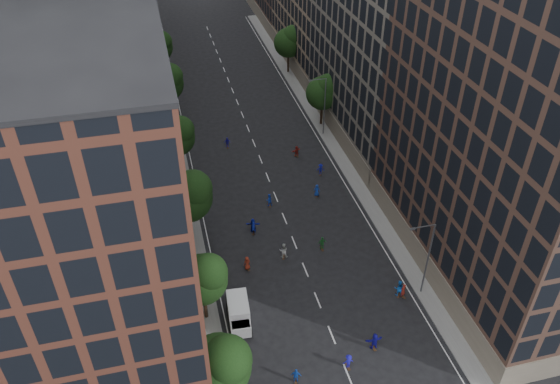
# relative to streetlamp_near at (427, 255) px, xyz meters

# --- Properties ---
(ground) EXTENTS (240.00, 240.00, 0.00)m
(ground) POSITION_rel_streetlamp_near_xyz_m (-10.37, 28.00, -5.17)
(ground) COLOR black
(ground) RESTS_ON ground
(sidewalk_left) EXTENTS (4.00, 105.00, 0.15)m
(sidewalk_left) POSITION_rel_streetlamp_near_xyz_m (-22.37, 35.50, -5.09)
(sidewalk_left) COLOR slate
(sidewalk_left) RESTS_ON ground
(sidewalk_right) EXTENTS (4.00, 105.00, 0.15)m
(sidewalk_right) POSITION_rel_streetlamp_near_xyz_m (1.63, 35.50, -5.09)
(sidewalk_right) COLOR slate
(sidewalk_right) RESTS_ON ground
(bldg_left_a) EXTENTS (14.00, 22.00, 30.00)m
(bldg_left_a) POSITION_rel_streetlamp_near_xyz_m (-29.37, -1.00, 9.83)
(bldg_left_a) COLOR #50291E
(bldg_left_a) RESTS_ON ground
(bldg_left_b) EXTENTS (14.00, 26.00, 34.00)m
(bldg_left_b) POSITION_rel_streetlamp_near_xyz_m (-29.37, 23.00, 11.83)
(bldg_left_b) COLOR #826C55
(bldg_left_b) RESTS_ON ground
(bldg_left_c) EXTENTS (14.00, 20.00, 28.00)m
(bldg_left_c) POSITION_rel_streetlamp_near_xyz_m (-29.37, 46.00, 8.83)
(bldg_left_c) COLOR #50291E
(bldg_left_c) RESTS_ON ground
(bldg_right_a) EXTENTS (14.00, 30.00, 36.00)m
(bldg_right_a) POSITION_rel_streetlamp_near_xyz_m (8.63, 3.00, 12.83)
(bldg_right_a) COLOR #473026
(bldg_right_a) RESTS_ON ground
(bldg_right_b) EXTENTS (14.00, 28.00, 33.00)m
(bldg_right_b) POSITION_rel_streetlamp_near_xyz_m (8.63, 32.00, 11.33)
(bldg_right_b) COLOR #60594F
(bldg_right_b) RESTS_ON ground
(tree_left_0) EXTENTS (5.20, 5.20, 8.83)m
(tree_left_0) POSITION_rel_streetlamp_near_xyz_m (-21.38, -8.15, 0.79)
(tree_left_0) COLOR black
(tree_left_0) RESTS_ON ground
(tree_left_1) EXTENTS (4.80, 4.80, 8.21)m
(tree_left_1) POSITION_rel_streetlamp_near_xyz_m (-21.39, 1.86, 0.38)
(tree_left_1) COLOR black
(tree_left_1) RESTS_ON ground
(tree_left_2) EXTENTS (5.60, 5.60, 9.45)m
(tree_left_2) POSITION_rel_streetlamp_near_xyz_m (-21.36, 13.83, 1.19)
(tree_left_2) COLOR black
(tree_left_2) RESTS_ON ground
(tree_left_3) EXTENTS (5.00, 5.00, 8.58)m
(tree_left_3) POSITION_rel_streetlamp_near_xyz_m (-21.38, 27.85, 0.65)
(tree_left_3) COLOR black
(tree_left_3) RESTS_ON ground
(tree_left_4) EXTENTS (5.40, 5.40, 9.08)m
(tree_left_4) POSITION_rel_streetlamp_near_xyz_m (-21.37, 43.84, 0.93)
(tree_left_4) COLOR black
(tree_left_4) RESTS_ON ground
(tree_left_5) EXTENTS (4.80, 4.80, 8.33)m
(tree_left_5) POSITION_rel_streetlamp_near_xyz_m (-21.39, 59.86, 0.51)
(tree_left_5) COLOR black
(tree_left_5) RESTS_ON ground
(tree_right_a) EXTENTS (5.00, 5.00, 8.39)m
(tree_right_a) POSITION_rel_streetlamp_near_xyz_m (1.02, 35.85, 0.46)
(tree_right_a) COLOR black
(tree_right_a) RESTS_ON ground
(tree_right_b) EXTENTS (5.20, 5.20, 8.83)m
(tree_right_b) POSITION_rel_streetlamp_near_xyz_m (1.02, 55.85, 0.79)
(tree_right_b) COLOR black
(tree_right_b) RESTS_ON ground
(streetlamp_near) EXTENTS (2.64, 0.22, 9.06)m
(streetlamp_near) POSITION_rel_streetlamp_near_xyz_m (0.00, 0.00, 0.00)
(streetlamp_near) COLOR #595B60
(streetlamp_near) RESTS_ON ground
(streetlamp_far) EXTENTS (2.64, 0.22, 9.06)m
(streetlamp_far) POSITION_rel_streetlamp_near_xyz_m (0.00, 33.00, 0.00)
(streetlamp_far) COLOR #595B60
(streetlamp_far) RESTS_ON ground
(cargo_van) EXTENTS (2.41, 4.61, 2.38)m
(cargo_van) POSITION_rel_streetlamp_near_xyz_m (-18.56, 0.69, -3.91)
(cargo_van) COLOR #B4B4B6
(cargo_van) RESTS_ON ground
(skater_2) EXTENTS (1.09, 0.95, 1.91)m
(skater_2) POSITION_rel_streetlamp_near_xyz_m (-2.24, 0.19, -4.21)
(skater_2) COLOR blue
(skater_2) RESTS_ON ground
(skater_3) EXTENTS (0.99, 0.59, 1.50)m
(skater_3) POSITION_rel_streetlamp_near_xyz_m (-10.11, -6.74, -4.42)
(skater_3) COLOR #1A15AF
(skater_3) RESTS_ON ground
(skater_4) EXTENTS (1.01, 0.71, 1.59)m
(skater_4) POSITION_rel_streetlamp_near_xyz_m (-14.99, -7.06, -4.37)
(skater_4) COLOR #1649B7
(skater_4) RESTS_ON ground
(skater_5) EXTENTS (1.67, 0.58, 1.78)m
(skater_5) POSITION_rel_streetlamp_near_xyz_m (-7.09, -5.34, -4.28)
(skater_5) COLOR #161191
(skater_5) RESTS_ON ground
(skater_6) EXTENTS (0.90, 0.71, 1.62)m
(skater_6) POSITION_rel_streetlamp_near_xyz_m (-16.38, 7.63, -4.36)
(skater_6) COLOR maroon
(skater_6) RESTS_ON ground
(skater_7) EXTENTS (0.70, 0.59, 1.63)m
(skater_7) POSITION_rel_streetlamp_near_xyz_m (-1.87, -0.09, -4.35)
(skater_7) COLOR maroon
(skater_7) RESTS_ON ground
(skater_8) EXTENTS (1.09, 0.95, 1.89)m
(skater_8) POSITION_rel_streetlamp_near_xyz_m (-12.16, 8.45, -4.22)
(skater_8) COLOR silver
(skater_8) RESTS_ON ground
(skater_9) EXTENTS (1.26, 0.84, 1.82)m
(skater_9) POSITION_rel_streetlamp_near_xyz_m (-18.09, 0.18, -4.26)
(skater_9) COLOR #3E3E43
(skater_9) RESTS_ON ground
(skater_10) EXTENTS (1.00, 0.44, 1.70)m
(skater_10) POSITION_rel_streetlamp_near_xyz_m (-7.65, 8.69, -4.32)
(skater_10) COLOR #1F6929
(skater_10) RESTS_ON ground
(skater_11) EXTENTS (1.72, 0.91, 1.78)m
(skater_11) POSITION_rel_streetlamp_near_xyz_m (-14.52, 13.56, -4.28)
(skater_11) COLOR #121D93
(skater_11) RESTS_ON ground
(skater_12) EXTENTS (0.91, 0.73, 1.62)m
(skater_12) POSITION_rel_streetlamp_near_xyz_m (-5.27, 18.44, -4.36)
(skater_12) COLOR navy
(skater_12) RESTS_ON ground
(skater_13) EXTENTS (0.66, 0.56, 1.55)m
(skater_13) POSITION_rel_streetlamp_near_xyz_m (-14.53, 13.25, -4.39)
(skater_13) COLOR #13219D
(skater_13) RESTS_ON ground
(skater_14) EXTENTS (0.83, 0.66, 1.65)m
(skater_14) POSITION_rel_streetlamp_near_xyz_m (-11.59, 17.91, -4.34)
(skater_14) COLOR #1638B3
(skater_14) RESTS_ON ground
(skater_15) EXTENTS (1.12, 0.84, 1.54)m
(skater_15) POSITION_rel_streetlamp_near_xyz_m (-3.37, 22.97, -4.40)
(skater_15) COLOR #121798
(skater_15) RESTS_ON ground
(skater_16) EXTENTS (0.93, 0.47, 1.53)m
(skater_16) POSITION_rel_streetlamp_near_xyz_m (-14.28, 32.79, -4.40)
(skater_16) COLOR #2017BE
(skater_16) RESTS_ON ground
(skater_17) EXTENTS (1.50, 0.93, 1.55)m
(skater_17) POSITION_rel_streetlamp_near_xyz_m (-5.27, 28.10, -4.40)
(skater_17) COLOR #A3221B
(skater_17) RESTS_ON ground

